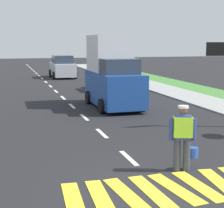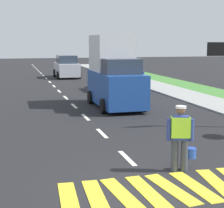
{
  "view_description": "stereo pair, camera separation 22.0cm",
  "coord_description": "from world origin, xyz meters",
  "px_view_note": "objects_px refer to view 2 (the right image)",
  "views": [
    {
      "loc": [
        -3.27,
        -6.99,
        3.22
      ],
      "look_at": [
        0.28,
        5.37,
        1.1
      ],
      "focal_mm": 60.86,
      "sensor_mm": 36.0,
      "label": 1
    },
    {
      "loc": [
        -3.06,
        -7.05,
        3.22
      ],
      "look_at": [
        0.28,
        5.37,
        1.1
      ],
      "focal_mm": 60.86,
      "sensor_mm": 36.0,
      "label": 2
    }
  ],
  "objects_px": {
    "delivery_truck": "(115,75)",
    "car_outgoing_far": "(67,67)",
    "car_parked_far": "(122,76)",
    "road_worker": "(181,135)"
  },
  "relations": [
    {
      "from": "delivery_truck",
      "to": "car_outgoing_far",
      "type": "distance_m",
      "value": 16.15
    },
    {
      "from": "car_outgoing_far",
      "to": "car_parked_far",
      "type": "bearing_deg",
      "value": -77.7
    },
    {
      "from": "delivery_truck",
      "to": "car_outgoing_far",
      "type": "relative_size",
      "value": 1.1
    },
    {
      "from": "road_worker",
      "to": "car_parked_far",
      "type": "distance_m",
      "value": 16.05
    },
    {
      "from": "delivery_truck",
      "to": "car_outgoing_far",
      "type": "xyz_separation_m",
      "value": [
        -0.04,
        16.14,
        -0.68
      ]
    },
    {
      "from": "road_worker",
      "to": "car_outgoing_far",
      "type": "height_order",
      "value": "car_outgoing_far"
    },
    {
      "from": "delivery_truck",
      "to": "car_outgoing_far",
      "type": "height_order",
      "value": "delivery_truck"
    },
    {
      "from": "delivery_truck",
      "to": "car_parked_far",
      "type": "height_order",
      "value": "delivery_truck"
    },
    {
      "from": "car_parked_far",
      "to": "delivery_truck",
      "type": "bearing_deg",
      "value": -109.58
    },
    {
      "from": "car_parked_far",
      "to": "car_outgoing_far",
      "type": "distance_m",
      "value": 10.31
    }
  ]
}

